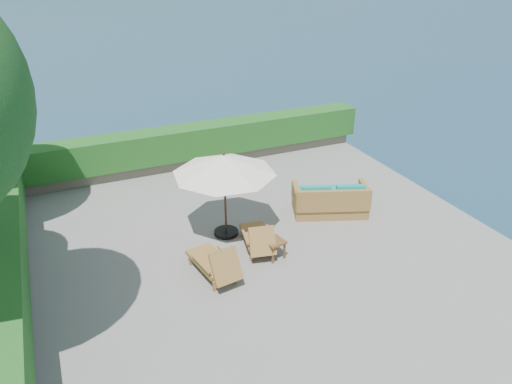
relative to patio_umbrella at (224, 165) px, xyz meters
name	(u,v)px	position (x,y,z in m)	size (l,w,h in m)	color
ground	(258,247)	(0.49, -0.91, -1.94)	(12.00, 12.00, 0.00)	slate
foundation	(258,297)	(0.49, -0.91, -3.49)	(12.00, 12.00, 3.00)	#554F44
ocean	(258,340)	(0.49, -0.91, -4.94)	(600.00, 600.00, 0.00)	#152C42
planter_wall_far	(190,160)	(0.49, 4.69, -1.76)	(12.00, 0.60, 0.36)	#696254
planter_wall_left	(8,300)	(-5.11, -0.91, -1.76)	(0.60, 12.00, 0.36)	#696254
hedge_far	(189,141)	(0.49, 4.69, -1.09)	(12.40, 0.90, 1.00)	#134515
hedge_left	(1,273)	(-5.11, -0.91, -1.09)	(0.90, 12.40, 1.00)	#134515
patio_umbrella	(224,165)	(0.00, 0.00, 0.00)	(3.16, 3.16, 2.29)	black
lounge_left	(215,263)	(-0.87, -1.64, -1.56)	(0.88, 1.65, 0.91)	olive
lounge_right	(258,237)	(0.44, -1.02, -1.58)	(0.90, 1.59, 0.86)	olive
side_table	(274,244)	(0.66, -1.47, -1.55)	(0.53, 0.53, 0.47)	brown
wicker_loveseat	(330,201)	(3.01, -0.14, -1.55)	(2.25, 1.68, 0.99)	olive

